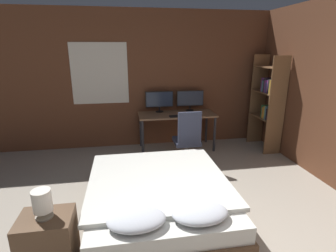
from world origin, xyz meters
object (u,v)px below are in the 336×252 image
(nightstand, at_px, (49,243))
(keyboard, at_px, (179,116))
(monitor_right, at_px, (190,99))
(bookshelf, at_px, (269,99))
(desk, at_px, (177,118))
(monitor_left, at_px, (159,100))
(office_chair, at_px, (187,144))
(computer_mouse, at_px, (193,115))
(bed, at_px, (159,198))
(bedside_lamp, at_px, (42,202))

(nightstand, xyz_separation_m, keyboard, (1.75, 2.58, 0.46))
(monitor_right, bearing_deg, bookshelf, -19.75)
(desk, xyz_separation_m, bookshelf, (1.76, -0.30, 0.39))
(monitor_left, relative_size, office_chair, 0.56)
(computer_mouse, bearing_deg, office_chair, -113.18)
(keyboard, xyz_separation_m, office_chair, (0.03, -0.58, -0.36))
(office_chair, bearing_deg, bed, -116.49)
(bed, height_order, keyboard, keyboard)
(bed, xyz_separation_m, keyboard, (0.65, 1.94, 0.51))
(nightstand, bearing_deg, bookshelf, 35.31)
(desk, distance_m, monitor_left, 0.51)
(desk, distance_m, office_chair, 0.84)
(nightstand, relative_size, keyboard, 1.50)
(monitor_left, relative_size, computer_mouse, 7.96)
(nightstand, relative_size, computer_mouse, 7.94)
(nightstand, distance_m, office_chair, 2.68)
(office_chair, bearing_deg, monitor_right, 73.88)
(monitor_right, height_order, keyboard, monitor_right)
(monitor_left, height_order, monitor_right, same)
(bed, xyz_separation_m, monitor_right, (0.97, 2.37, 0.74))
(computer_mouse, height_order, bookshelf, bookshelf)
(bed, relative_size, office_chair, 1.95)
(monitor_left, height_order, bookshelf, bookshelf)
(keyboard, height_order, computer_mouse, computer_mouse)
(bedside_lamp, xyz_separation_m, computer_mouse, (2.03, 2.58, 0.04))
(bedside_lamp, height_order, keyboard, bedside_lamp)
(desk, relative_size, keyboard, 4.07)
(keyboard, relative_size, office_chair, 0.38)
(bookshelf, bearing_deg, keyboard, 177.02)
(computer_mouse, bearing_deg, bookshelf, -3.53)
(bookshelf, bearing_deg, computer_mouse, 176.47)
(nightstand, relative_size, desk, 0.37)
(bookshelf, bearing_deg, bedside_lamp, -144.69)
(computer_mouse, bearing_deg, nightstand, -128.15)
(bedside_lamp, bearing_deg, office_chair, 48.34)
(computer_mouse, bearing_deg, monitor_right, 84.32)
(keyboard, distance_m, office_chair, 0.69)
(computer_mouse, xyz_separation_m, bookshelf, (1.49, -0.09, 0.28))
(bookshelf, bearing_deg, office_chair, -164.22)
(desk, bearing_deg, computer_mouse, -37.57)
(nightstand, height_order, bedside_lamp, bedside_lamp)
(bedside_lamp, xyz_separation_m, office_chair, (1.78, 2.00, -0.33))
(bed, distance_m, bookshelf, 3.14)
(nightstand, relative_size, bedside_lamp, 2.12)
(desk, relative_size, monitor_right, 2.71)
(bed, xyz_separation_m, bookshelf, (2.41, 1.85, 0.80))
(nightstand, distance_m, monitor_left, 3.41)
(bed, bearing_deg, computer_mouse, 64.49)
(keyboard, bearing_deg, monitor_left, 126.66)
(nightstand, bearing_deg, office_chair, 48.34)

